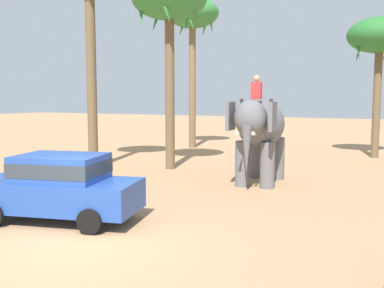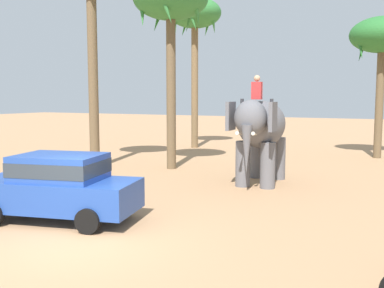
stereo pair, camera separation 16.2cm
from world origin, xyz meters
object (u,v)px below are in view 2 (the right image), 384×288
object	(u,v)px
palm_tree_far_back	(195,18)
palm_tree_leaning_seaward	(382,38)
car_sedan_foreground	(58,185)
elephant_with_mahout	(260,129)
palm_tree_near_hut	(171,4)

from	to	relation	value
palm_tree_far_back	palm_tree_leaning_seaward	distance (m)	10.66
car_sedan_foreground	palm_tree_far_back	xyz separation A→B (m)	(-4.04, 16.25, 6.93)
elephant_with_mahout	palm_tree_leaning_seaward	world-z (taller)	palm_tree_leaning_seaward
car_sedan_foreground	palm_tree_leaning_seaward	distance (m)	18.17
palm_tree_far_back	palm_tree_leaning_seaward	size ratio (longest dim) A/B	1.27
elephant_with_mahout	palm_tree_far_back	world-z (taller)	palm_tree_far_back
car_sedan_foreground	palm_tree_far_back	distance (m)	18.12
car_sedan_foreground	palm_tree_far_back	world-z (taller)	palm_tree_far_back
elephant_with_mahout	palm_tree_near_hut	xyz separation A→B (m)	(-4.52, 1.57, 5.06)
car_sedan_foreground	elephant_with_mahout	bearing A→B (deg)	65.75
car_sedan_foreground	elephant_with_mahout	distance (m)	7.66
car_sedan_foreground	palm_tree_leaning_seaward	bearing A→B (deg)	68.25
palm_tree_far_back	car_sedan_foreground	bearing A→B (deg)	-76.03
palm_tree_near_hut	palm_tree_leaning_seaward	world-z (taller)	palm_tree_near_hut
palm_tree_leaning_seaward	palm_tree_near_hut	bearing A→B (deg)	-135.58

